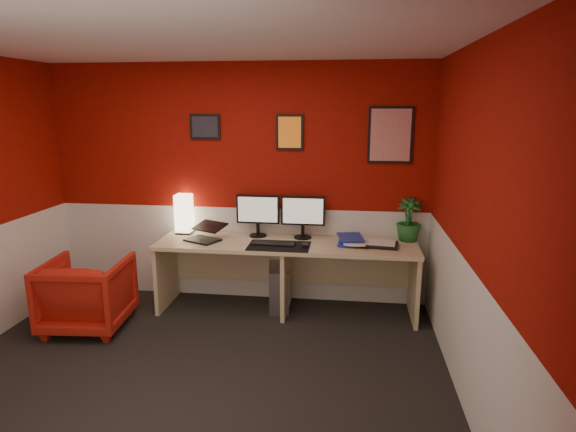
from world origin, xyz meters
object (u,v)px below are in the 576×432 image
object	(u,v)px
monitor_left	(258,209)
zen_tray	(379,245)
laptop	(202,230)
armchair	(87,294)
desk	(286,277)
potted_plant	(409,220)
shoji_lamp	(184,215)
pc_tower	(279,287)
monitor_right	(303,211)

from	to	relation	value
monitor_left	zen_tray	bearing A→B (deg)	-9.44
laptop	armchair	xyz separation A→B (m)	(-0.96, -0.56, -0.50)
desk	monitor_left	bearing A→B (deg)	147.58
zen_tray	potted_plant	xyz separation A→B (m)	(0.29, 0.23, 0.20)
zen_tray	armchair	xyz separation A→B (m)	(-2.73, -0.60, -0.41)
potted_plant	laptop	bearing A→B (deg)	-172.45
shoji_lamp	pc_tower	xyz separation A→B (m)	(1.04, -0.15, -0.70)
monitor_right	zen_tray	xyz separation A→B (m)	(0.77, -0.19, -0.28)
pc_tower	armchair	world-z (taller)	armchair
zen_tray	armchair	size ratio (longest dim) A/B	0.47
zen_tray	pc_tower	xyz separation A→B (m)	(-1.00, 0.08, -0.52)
desk	monitor_right	bearing A→B (deg)	52.49
potted_plant	armchair	distance (m)	3.19
desk	monitor_left	world-z (taller)	monitor_left
monitor_left	monitor_right	bearing A→B (deg)	-1.60
shoji_lamp	monitor_right	distance (m)	1.28
desk	laptop	world-z (taller)	laptop
shoji_lamp	potted_plant	distance (m)	2.34
shoji_lamp	zen_tray	distance (m)	2.07
shoji_lamp	armchair	xyz separation A→B (m)	(-0.68, -0.84, -0.59)
pc_tower	monitor_right	bearing A→B (deg)	16.54
desk	armchair	size ratio (longest dim) A/B	3.50
desk	monitor_right	xyz separation A→B (m)	(0.15, 0.19, 0.66)
laptop	monitor_left	xyz separation A→B (m)	(0.52, 0.25, 0.18)
laptop	shoji_lamp	bearing A→B (deg)	162.34
potted_plant	armchair	xyz separation A→B (m)	(-3.02, -0.83, -0.61)
zen_tray	potted_plant	distance (m)	0.43
potted_plant	armchair	bearing A→B (deg)	-164.57
zen_tray	pc_tower	world-z (taller)	zen_tray
shoji_lamp	potted_plant	size ratio (longest dim) A/B	0.92
shoji_lamp	potted_plant	xyz separation A→B (m)	(2.34, -0.00, 0.02)
shoji_lamp	zen_tray	world-z (taller)	shoji_lamp
shoji_lamp	pc_tower	world-z (taller)	shoji_lamp
pc_tower	potted_plant	bearing A→B (deg)	-2.59
shoji_lamp	pc_tower	bearing A→B (deg)	-8.34
shoji_lamp	armchair	world-z (taller)	shoji_lamp
zen_tray	laptop	bearing A→B (deg)	-178.62
zen_tray	potted_plant	size ratio (longest dim) A/B	0.80
desk	shoji_lamp	bearing A→B (deg)	168.39
laptop	pc_tower	size ratio (longest dim) A/B	0.73
desk	laptop	xyz separation A→B (m)	(-0.85, -0.04, 0.47)
laptop	monitor_right	distance (m)	1.04
desk	pc_tower	world-z (taller)	desk
pc_tower	armchair	distance (m)	1.86
armchair	laptop	bearing A→B (deg)	-154.91
laptop	potted_plant	size ratio (longest dim) A/B	0.76
desk	monitor_left	xyz separation A→B (m)	(-0.32, 0.21, 0.66)
laptop	monitor_left	world-z (taller)	monitor_left
potted_plant	pc_tower	distance (m)	1.49
potted_plant	armchair	size ratio (longest dim) A/B	0.59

